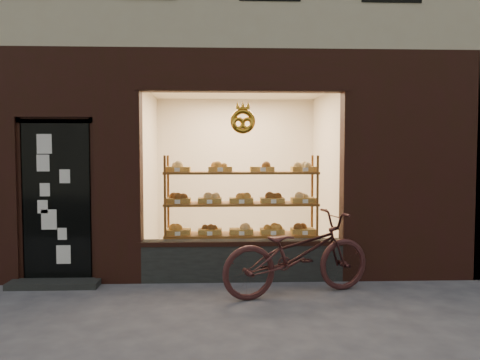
{
  "coord_description": "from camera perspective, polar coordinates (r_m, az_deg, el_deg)",
  "views": [
    {
      "loc": [
        0.17,
        -4.16,
        1.72
      ],
      "look_at": [
        0.41,
        2.0,
        1.38
      ],
      "focal_mm": 35.0,
      "sensor_mm": 36.0,
      "label": 1
    }
  ],
  "objects": [
    {
      "name": "bicycle",
      "position": [
        5.81,
        7.0,
        -8.9
      ],
      "size": [
        2.04,
        1.22,
        1.01
      ],
      "primitive_type": "imported",
      "rotation": [
        0.0,
        0.0,
        1.88
      ],
      "color": "#381919",
      "rests_on": "ground"
    },
    {
      "name": "display_shelf",
      "position": [
        6.77,
        0.14,
        -4.11
      ],
      "size": [
        2.2,
        0.45,
        1.7
      ],
      "color": "brown",
      "rests_on": "ground"
    },
    {
      "name": "ground",
      "position": [
        4.5,
        -4.51,
        -19.3
      ],
      "size": [
        90.0,
        90.0,
        0.0
      ],
      "primitive_type": "plane",
      "color": "#3B3C43"
    }
  ]
}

